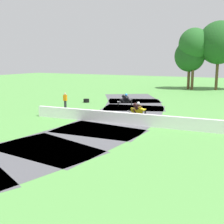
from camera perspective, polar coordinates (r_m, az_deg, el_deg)
The scene contains 11 objects.
ground_plane at distance 21.97m, azimuth 0.29°, elevation -2.25°, with size 120.00×120.00×0.00m, color #569947.
track_asphalt at distance 22.64m, azimuth -3.48°, elevation -1.87°, with size 12.44×38.19×0.01m.
safety_barrier at distance 20.42m, azimuth 14.39°, elevation -2.28°, with size 0.30×24.60×0.90m, color white.
motorcycle_lead_yellow at distance 24.12m, azimuth 5.16°, elevation 0.44°, with size 1.72×1.06×1.43m.
motorcycle_chase_black at distance 29.55m, azimuth 2.73°, elevation 2.35°, with size 1.71×1.21×1.43m.
tire_stack_mid_a at distance 24.78m, azimuth -11.15°, elevation -0.03°, with size 0.67×0.67×0.80m.
tire_stack_mid_b at distance 32.53m, azimuth -5.14°, elevation 2.27°, with size 0.65×0.65×0.40m.
track_marshal at distance 28.21m, azimuth -9.31°, elevation 2.16°, with size 0.34×0.24×1.63m.
tree_far_left at distance 48.12m, azimuth 20.55°, elevation 12.81°, with size 6.26×6.26×10.60m.
tree_mid_rise at distance 48.36m, azimuth 15.23°, elevation 10.71°, with size 4.79×4.79×7.83m.
tree_distant at distance 47.69m, azimuth 16.05°, elevation 12.83°, with size 4.77×4.77×9.63m.
Camera 1 is at (9.55, -19.18, 4.87)m, focal length 45.85 mm.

